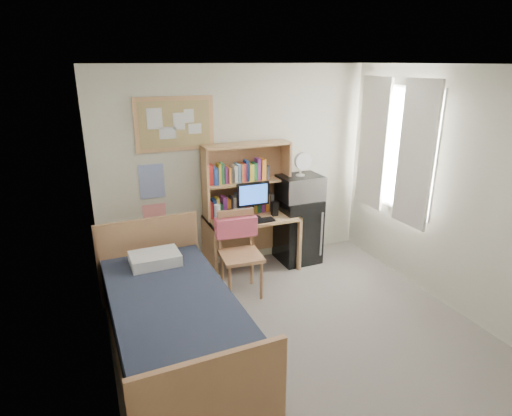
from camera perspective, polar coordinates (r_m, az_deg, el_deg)
name	(u,v)px	position (r m, az deg, el deg)	size (l,w,h in m)	color
floor	(312,349)	(4.38, 7.53, -18.19)	(3.60, 4.20, 0.02)	gray
ceiling	(327,64)	(3.50, 9.46, 18.36)	(3.60, 4.20, 0.02)	silver
wall_back	(237,169)	(5.56, -2.52, 5.22)	(3.60, 0.04, 2.60)	beige
wall_left	(99,257)	(3.28, -20.17, -6.10)	(0.04, 4.20, 2.60)	beige
wall_right	(474,199)	(4.87, 27.05, 1.09)	(0.04, 4.20, 2.60)	beige
window_unit	(395,149)	(5.59, 18.04, 7.53)	(0.10, 1.40, 1.70)	white
curtain_left	(416,155)	(5.28, 20.54, 6.61)	(0.04, 0.55, 1.70)	white
curtain_right	(373,143)	(5.88, 15.34, 8.31)	(0.04, 0.55, 1.70)	white
bulletin_board	(175,124)	(5.23, -10.78, 10.94)	(0.94, 0.03, 0.64)	tan
poster_wave	(152,181)	(5.31, -13.73, 3.47)	(0.30, 0.01, 0.42)	#2947A6
poster_japan	(155,218)	(5.45, -13.35, -1.29)	(0.28, 0.01, 0.36)	red
desk	(251,243)	(5.61, -0.61, -4.72)	(1.18, 0.59, 0.74)	tan
desk_chair	(241,255)	(4.97, -2.01, -6.29)	(0.50, 0.50, 1.01)	#AB7A51
mini_fridge	(298,229)	(5.87, 5.58, -2.86)	(0.52, 0.52, 0.89)	black
bed	(174,326)	(4.17, -10.82, -15.24)	(1.09, 2.19, 0.60)	#1B2030
hutch	(247,179)	(5.46, -1.22, 3.86)	(1.13, 0.29, 0.92)	tan
monitor	(253,201)	(5.34, -0.40, 0.88)	(0.42, 0.03, 0.45)	black
keyboard	(257,221)	(5.29, 0.17, -1.77)	(0.43, 0.14, 0.02)	black
speaker_left	(231,216)	(5.29, -3.41, -1.01)	(0.07, 0.07, 0.16)	black
speaker_right	(275,209)	(5.50, 2.51, -0.09)	(0.08, 0.08, 0.18)	black
water_bottle	(217,215)	(5.19, -5.16, -0.91)	(0.07, 0.07, 0.26)	white
hoodie	(236,227)	(5.03, -2.68, -2.52)	(0.49, 0.15, 0.24)	#DF546C
microwave	(300,187)	(5.66, 5.87, 2.75)	(0.55, 0.42, 0.32)	silver
desk_fan	(301,165)	(5.58, 5.98, 5.72)	(0.23, 0.23, 0.28)	white
pillow	(155,259)	(4.64, -13.31, -6.58)	(0.50, 0.35, 0.12)	white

